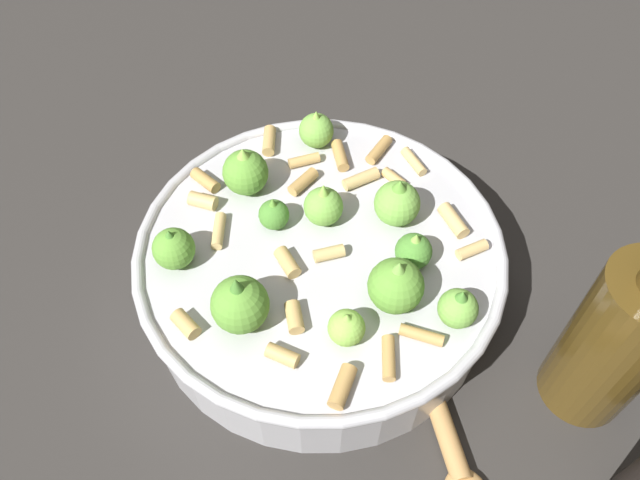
# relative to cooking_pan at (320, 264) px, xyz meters

# --- Properties ---
(ground_plane) EXTENTS (2.40, 2.40, 0.00)m
(ground_plane) POSITION_rel_cooking_pan_xyz_m (-0.00, 0.00, -0.04)
(ground_plane) COLOR #2D2B28
(cooking_pan) EXTENTS (0.31, 0.31, 0.12)m
(cooking_pan) POSITION_rel_cooking_pan_xyz_m (0.00, 0.00, 0.00)
(cooking_pan) COLOR #B7B7BC
(cooking_pan) RESTS_ON ground
(olive_oil_bottle) EXTENTS (0.07, 0.07, 0.20)m
(olive_oil_bottle) POSITION_rel_cooking_pan_xyz_m (0.22, -0.08, 0.04)
(olive_oil_bottle) COLOR #4C3814
(olive_oil_bottle) RESTS_ON ground
(wooden_spoon) EXTENTS (0.09, 0.22, 0.02)m
(wooden_spoon) POSITION_rel_cooking_pan_xyz_m (0.10, -0.11, -0.03)
(wooden_spoon) COLOR #B2844C
(wooden_spoon) RESTS_ON ground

